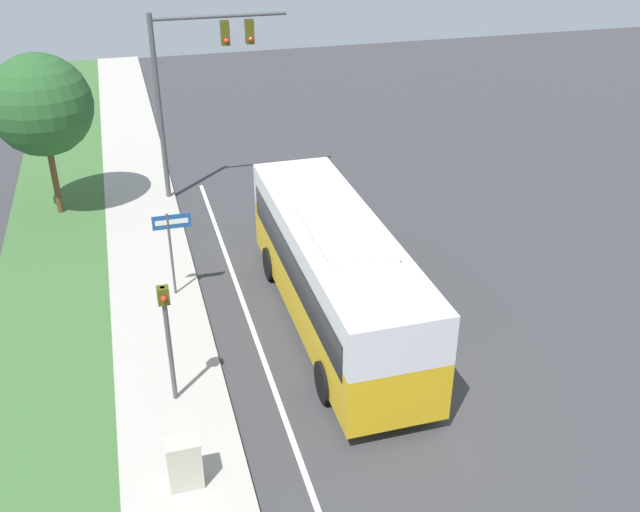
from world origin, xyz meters
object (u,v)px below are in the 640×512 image
at_px(street_sign, 172,240).
at_px(utility_cabinet, 184,463).
at_px(bus, 335,268).
at_px(pedestrian_signal, 167,327).
at_px(signal_gantry, 193,71).

height_order(street_sign, utility_cabinet, street_sign).
height_order(bus, street_sign, bus).
bearing_deg(utility_cabinet, pedestrian_signal, 88.75).
height_order(bus, signal_gantry, signal_gantry).
bearing_deg(utility_cabinet, street_sign, 85.42).
bearing_deg(pedestrian_signal, bus, 24.58).
xyz_separation_m(signal_gantry, pedestrian_signal, (-2.49, -12.96, -2.87)).
bearing_deg(pedestrian_signal, utility_cabinet, -91.25).
bearing_deg(bus, pedestrian_signal, -155.42).
relative_size(pedestrian_signal, street_sign, 1.17).
distance_m(bus, utility_cabinet, 7.31).
bearing_deg(street_sign, signal_gantry, 76.28).
relative_size(street_sign, utility_cabinet, 2.38).
relative_size(pedestrian_signal, utility_cabinet, 2.80).
bearing_deg(bus, utility_cabinet, -133.63).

